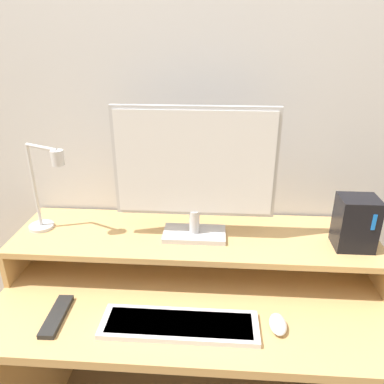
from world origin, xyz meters
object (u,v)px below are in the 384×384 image
keyboard (179,325)px  mouse (278,324)px  router_dock (355,223)px  remote_control (57,316)px  monitor (193,170)px  desk_lamp (45,190)px

keyboard → mouse: mouse is taller
router_dock → remote_control: router_dock is taller
mouse → monitor: bearing=133.8°
keyboard → remote_control: size_ratio=2.58×
monitor → remote_control: bearing=-144.4°
monitor → router_dock: bearing=-3.4°
monitor → remote_control: monitor is taller
keyboard → mouse: size_ratio=5.13×
remote_control → desk_lamp: bearing=111.8°
keyboard → mouse: 0.30m
monitor → desk_lamp: 0.53m
desk_lamp → remote_control: bearing=-68.2°
monitor → keyboard: bearing=-93.9°
keyboard → desk_lamp: bearing=148.9°
router_dock → remote_control: (-0.95, -0.26, -0.23)m
router_dock → monitor: bearing=176.6°
desk_lamp → remote_control: desk_lamp is taller
monitor → keyboard: 0.49m
monitor → router_dock: 0.57m
mouse → remote_control: bearing=-179.6°
monitor → desk_lamp: bearing=-179.8°
router_dock → mouse: 0.43m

